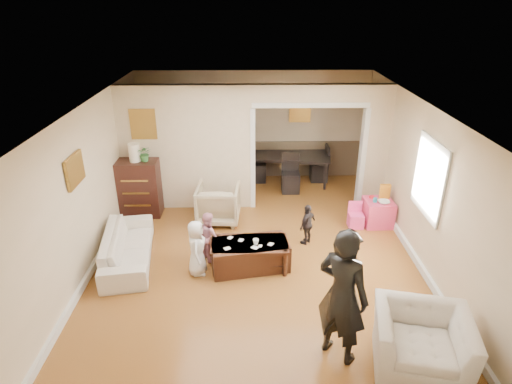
{
  "coord_description": "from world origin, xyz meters",
  "views": [
    {
      "loc": [
        -0.12,
        -6.56,
        4.17
      ],
      "look_at": [
        0.0,
        0.2,
        1.05
      ],
      "focal_mm": 30.09,
      "sensor_mm": 36.0,
      "label": 1
    }
  ],
  "objects_px": {
    "armchair_front": "(421,342)",
    "dresser": "(139,188)",
    "coffee_table": "(250,255)",
    "sofa": "(128,247)",
    "cyan_cup": "(375,200)",
    "child_kneel_b": "(209,236)",
    "dining_table": "(288,167)",
    "play_table": "(378,212)",
    "coffee_cup": "(256,242)",
    "adult_person": "(342,296)",
    "armchair_back": "(218,203)",
    "table_lamp": "(134,153)",
    "child_kneel_a": "(197,248)",
    "child_toddler": "(307,224)"
  },
  "relations": [
    {
      "from": "dining_table",
      "to": "table_lamp",
      "type": "bearing_deg",
      "value": -142.61
    },
    {
      "from": "coffee_table",
      "to": "cyan_cup",
      "type": "relative_size",
      "value": 15.74
    },
    {
      "from": "sofa",
      "to": "dresser",
      "type": "relative_size",
      "value": 1.61
    },
    {
      "from": "armchair_back",
      "to": "child_kneel_b",
      "type": "distance_m",
      "value": 1.35
    },
    {
      "from": "coffee_cup",
      "to": "adult_person",
      "type": "height_order",
      "value": "adult_person"
    },
    {
      "from": "sofa",
      "to": "adult_person",
      "type": "height_order",
      "value": "adult_person"
    },
    {
      "from": "dresser",
      "to": "play_table",
      "type": "xyz_separation_m",
      "value": [
        4.79,
        -0.52,
        -0.33
      ]
    },
    {
      "from": "child_toddler",
      "to": "dining_table",
      "type": "bearing_deg",
      "value": -138.58
    },
    {
      "from": "armchair_front",
      "to": "dresser",
      "type": "height_order",
      "value": "dresser"
    },
    {
      "from": "dresser",
      "to": "armchair_back",
      "type": "bearing_deg",
      "value": -10.85
    },
    {
      "from": "dresser",
      "to": "dining_table",
      "type": "height_order",
      "value": "dresser"
    },
    {
      "from": "dining_table",
      "to": "sofa",
      "type": "bearing_deg",
      "value": -122.07
    },
    {
      "from": "table_lamp",
      "to": "cyan_cup",
      "type": "height_order",
      "value": "table_lamp"
    },
    {
      "from": "armchair_back",
      "to": "child_kneel_b",
      "type": "bearing_deg",
      "value": 90.06
    },
    {
      "from": "coffee_cup",
      "to": "adult_person",
      "type": "bearing_deg",
      "value": -62.02
    },
    {
      "from": "dining_table",
      "to": "armchair_back",
      "type": "bearing_deg",
      "value": -118.56
    },
    {
      "from": "coffee_cup",
      "to": "dining_table",
      "type": "xyz_separation_m",
      "value": [
        0.85,
        3.73,
        -0.17
      ]
    },
    {
      "from": "sofa",
      "to": "adult_person",
      "type": "xyz_separation_m",
      "value": [
        3.17,
        -2.16,
        0.63
      ]
    },
    {
      "from": "coffee_table",
      "to": "coffee_cup",
      "type": "xyz_separation_m",
      "value": [
        0.1,
        -0.05,
        0.28
      ]
    },
    {
      "from": "play_table",
      "to": "dining_table",
      "type": "height_order",
      "value": "dining_table"
    },
    {
      "from": "sofa",
      "to": "child_kneel_a",
      "type": "xyz_separation_m",
      "value": [
        1.22,
        -0.38,
        0.2
      ]
    },
    {
      "from": "table_lamp",
      "to": "child_kneel_a",
      "type": "height_order",
      "value": "table_lamp"
    },
    {
      "from": "play_table",
      "to": "dining_table",
      "type": "bearing_deg",
      "value": 125.23
    },
    {
      "from": "armchair_back",
      "to": "play_table",
      "type": "bearing_deg",
      "value": 179.78
    },
    {
      "from": "cyan_cup",
      "to": "child_kneel_b",
      "type": "height_order",
      "value": "child_kneel_b"
    },
    {
      "from": "sofa",
      "to": "dining_table",
      "type": "height_order",
      "value": "dining_table"
    },
    {
      "from": "armchair_front",
      "to": "coffee_table",
      "type": "height_order",
      "value": "armchair_front"
    },
    {
      "from": "sofa",
      "to": "child_kneel_b",
      "type": "bearing_deg",
      "value": -95.53
    },
    {
      "from": "coffee_cup",
      "to": "table_lamp",
      "type": "bearing_deg",
      "value": 139.44
    },
    {
      "from": "play_table",
      "to": "adult_person",
      "type": "bearing_deg",
      "value": -113.04
    },
    {
      "from": "adult_person",
      "to": "child_kneel_a",
      "type": "xyz_separation_m",
      "value": [
        -1.95,
        1.78,
        -0.44
      ]
    },
    {
      "from": "dresser",
      "to": "adult_person",
      "type": "bearing_deg",
      "value": -49.3
    },
    {
      "from": "coffee_cup",
      "to": "adult_person",
      "type": "xyz_separation_m",
      "value": [
        1.0,
        -1.88,
        0.39
      ]
    },
    {
      "from": "dining_table",
      "to": "child_toddler",
      "type": "relative_size",
      "value": 2.54
    },
    {
      "from": "dresser",
      "to": "cyan_cup",
      "type": "relative_size",
      "value": 14.69
    },
    {
      "from": "child_toddler",
      "to": "child_kneel_b",
      "type": "bearing_deg",
      "value": -36.03
    },
    {
      "from": "armchair_front",
      "to": "coffee_table",
      "type": "distance_m",
      "value": 2.96
    },
    {
      "from": "coffee_cup",
      "to": "child_toddler",
      "type": "height_order",
      "value": "child_toddler"
    },
    {
      "from": "coffee_cup",
      "to": "play_table",
      "type": "height_order",
      "value": "coffee_cup"
    },
    {
      "from": "sofa",
      "to": "armchair_back",
      "type": "relative_size",
      "value": 2.23
    },
    {
      "from": "armchair_back",
      "to": "table_lamp",
      "type": "distance_m",
      "value": 1.92
    },
    {
      "from": "coffee_cup",
      "to": "child_toddler",
      "type": "bearing_deg",
      "value": 40.1
    },
    {
      "from": "coffee_cup",
      "to": "armchair_back",
      "type": "bearing_deg",
      "value": 112.93
    },
    {
      "from": "sofa",
      "to": "child_kneel_b",
      "type": "xyz_separation_m",
      "value": [
        1.37,
        0.07,
        0.16
      ]
    },
    {
      "from": "armchair_back",
      "to": "play_table",
      "type": "xyz_separation_m",
      "value": [
        3.16,
        -0.21,
        -0.13
      ]
    },
    {
      "from": "dining_table",
      "to": "adult_person",
      "type": "height_order",
      "value": "adult_person"
    },
    {
      "from": "sofa",
      "to": "dining_table",
      "type": "xyz_separation_m",
      "value": [
        3.03,
        3.46,
        0.07
      ]
    },
    {
      "from": "armchair_front",
      "to": "play_table",
      "type": "bearing_deg",
      "value": 94.96
    },
    {
      "from": "play_table",
      "to": "dresser",
      "type": "bearing_deg",
      "value": 173.82
    },
    {
      "from": "coffee_table",
      "to": "child_kneel_a",
      "type": "height_order",
      "value": "child_kneel_a"
    }
  ]
}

